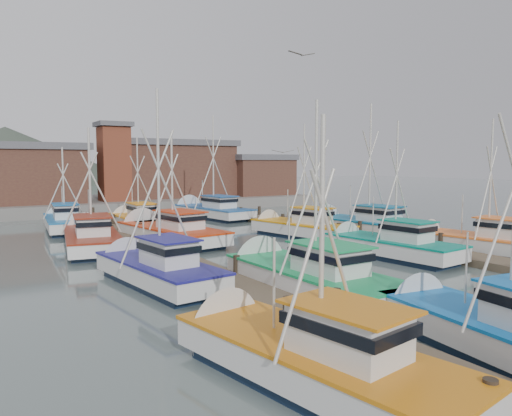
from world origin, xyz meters
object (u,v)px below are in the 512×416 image
boat_0 (489,330)px  boat_4 (304,276)px  boat_8 (167,232)px  boat_12 (136,221)px  lookout_tower (114,161)px

boat_0 → boat_4: bearing=100.2°
boat_4 → boat_8: size_ratio=0.90×
boat_8 → boat_12: bearing=80.5°
boat_4 → boat_12: size_ratio=1.14×
boat_0 → boat_12: bearing=97.7°
boat_8 → boat_12: size_ratio=1.27×
boat_12 → boat_8: bearing=-91.2°
boat_4 → boat_12: bearing=88.8°
boat_0 → boat_12: (-0.55, 30.81, -0.00)m
lookout_tower → boat_0: lookout_tower is taller
boat_0 → boat_8: 23.66m
boat_4 → boat_8: bearing=89.3°
boat_0 → boat_4: (-0.50, 8.19, -0.00)m
lookout_tower → boat_12: 16.43m
lookout_tower → boat_0: size_ratio=0.94×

